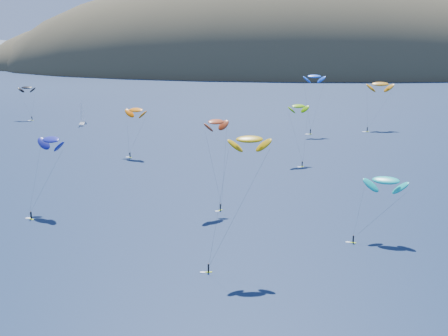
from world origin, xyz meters
TOP-DOWN VIEW (x-y plane):
  - island at (39.40, 562.36)m, footprint 730.00×300.00m
  - sailboat at (-80.17, 196.43)m, footprint 8.71×7.52m
  - kitesurfer_1 at (-41.80, 136.31)m, footprint 9.59×9.64m
  - kitesurfer_2 at (0.78, 42.25)m, footprint 11.49×8.95m
  - kitesurfer_3 at (12.07, 131.43)m, footprint 7.92×12.60m
  - kitesurfer_4 at (19.72, 185.52)m, footprint 9.22×6.83m
  - kitesurfer_5 at (28.15, 59.06)m, footprint 12.07×8.71m
  - kitesurfer_9 at (-8.90, 78.07)m, footprint 7.25×8.56m
  - kitesurfer_10 at (-47.67, 73.09)m, footprint 9.37×14.53m
  - kitesurfer_11 at (48.24, 201.06)m, footprint 12.56×14.73m
  - kitesurfer_12 at (-110.94, 212.88)m, footprint 8.49×8.14m

SIDE VIEW (x-z plane):
  - island at x=39.40m, z-range -115.74..94.26m
  - sailboat at x=-80.17m, z-range -4.34..6.15m
  - kitesurfer_5 at x=28.15m, z-range 4.74..19.11m
  - kitesurfer_12 at x=-110.94m, z-range 6.17..22.84m
  - kitesurfer_1 at x=-41.80m, z-range 6.38..24.07m
  - kitesurfer_10 at x=-47.67m, z-range 7.10..26.17m
  - kitesurfer_3 at x=12.07m, z-range 7.83..27.63m
  - kitesurfer_11 at x=48.24m, z-range 7.74..29.44m
  - kitesurfer_9 at x=-8.90m, z-range 9.28..32.00m
  - kitesurfer_4 at x=19.72m, z-range 10.18..35.47m
  - kitesurfer_2 at x=0.78m, z-range 10.49..35.75m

